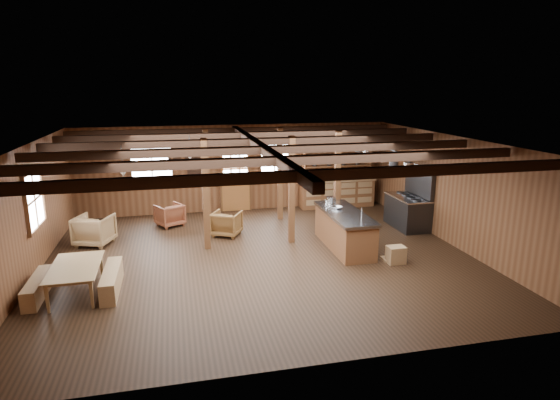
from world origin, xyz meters
name	(u,v)px	position (x,y,z in m)	size (l,w,h in m)	color
room	(261,202)	(0.00, 0.00, 1.40)	(10.04, 9.04, 2.84)	black
ceiling_joists	(259,146)	(0.00, 0.18, 2.68)	(9.80, 8.82, 0.18)	black
timber_posts	(265,183)	(0.52, 2.08, 1.40)	(3.95, 2.35, 2.80)	#482F14
back_door	(236,184)	(0.00, 4.45, 0.88)	(1.02, 0.08, 2.15)	brown
window_back_left	(152,165)	(-2.60, 4.46, 1.60)	(1.32, 0.06, 1.32)	white
window_back_right	(274,161)	(1.30, 4.46, 1.60)	(1.02, 0.06, 1.32)	white
window_left	(34,200)	(-4.96, 0.50, 1.60)	(0.14, 1.24, 1.32)	white
notice_boards	(188,163)	(-1.50, 4.46, 1.64)	(1.08, 0.03, 0.90)	silver
back_counter	(337,189)	(3.40, 4.20, 0.60)	(2.55, 0.60, 2.45)	brown
pendant_lamps	(160,162)	(-2.25, 1.00, 2.25)	(1.86, 2.36, 0.66)	#2D2D30
pot_rack	(381,157)	(3.10, 0.29, 2.31)	(0.31, 3.00, 0.43)	#2D2D30
kitchen_island	(344,230)	(2.20, 0.27, 0.48)	(0.89, 2.50, 1.20)	brown
step_stool	(396,255)	(3.00, -1.01, 0.20)	(0.46, 0.32, 0.41)	olive
commercial_range	(409,206)	(4.65, 1.51, 0.63)	(0.80, 1.56, 1.93)	#2D2D30
dining_table	(78,280)	(-3.90, -1.09, 0.29)	(1.66, 0.92, 0.58)	olive
bench_wall	(38,288)	(-4.65, -1.09, 0.20)	(0.27, 1.44, 0.40)	olive
bench_aisle	(112,280)	(-3.28, -1.09, 0.22)	(0.30, 1.58, 0.43)	olive
armchair_a	(170,215)	(-2.13, 3.20, 0.33)	(0.70, 0.72, 0.65)	brown
armchair_b	(227,223)	(-0.60, 1.92, 0.34)	(0.72, 0.74, 0.67)	brown
armchair_c	(94,230)	(-4.03, 1.92, 0.39)	(0.84, 0.87, 0.79)	brown
counter_pot	(331,200)	(2.15, 1.24, 1.02)	(0.26, 0.26, 0.16)	silver
bowl	(337,208)	(2.11, 0.60, 0.97)	(0.26, 0.26, 0.06)	silver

